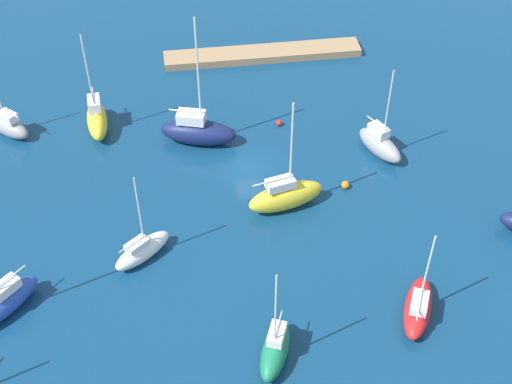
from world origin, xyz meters
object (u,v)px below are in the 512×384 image
Objects in this scene: mooring_buoy_orange at (345,185)px; sailboat_green_outer_mooring at (275,349)px; sailboat_blue_by_breakwater at (4,302)px; sailboat_gray_lone_south at (380,144)px; sailboat_yellow_near_pier at (97,119)px; sailboat_white_far_south at (142,250)px; sailboat_navy_mid_basin at (198,131)px; mooring_buoy_red at (279,123)px; sailboat_yellow_inner_mooring at (285,195)px; pier_dock at (263,54)px; sailboat_gray_west_end at (8,125)px; sailboat_red_off_beacon at (418,307)px.

sailboat_green_outer_mooring is at bearing 61.48° from mooring_buoy_orange.
sailboat_gray_lone_south is at bearing 157.27° from sailboat_blue_by_breakwater.
mooring_buoy_orange is at bearing 57.45° from sailboat_yellow_near_pier.
sailboat_navy_mid_basin is at bearing 29.74° from sailboat_white_far_south.
sailboat_white_far_south reaches higher than mooring_buoy_red.
sailboat_yellow_inner_mooring is 11.71m from mooring_buoy_red.
sailboat_gray_west_end is (26.35, 10.38, 0.67)m from pier_dock.
sailboat_green_outer_mooring is at bearing -115.93° from sailboat_yellow_inner_mooring.
sailboat_navy_mid_basin is at bearing -129.10° from sailboat_gray_lone_south.
sailboat_blue_by_breakwater is 1.32× the size of sailboat_gray_west_end.
sailboat_navy_mid_basin reaches higher than sailboat_yellow_inner_mooring.
sailboat_red_off_beacon is (-23.97, 26.11, -0.38)m from sailboat_yellow_near_pier.
sailboat_yellow_near_pier reaches higher than mooring_buoy_red.
sailboat_yellow_inner_mooring reaches higher than sailboat_yellow_near_pier.
sailboat_blue_by_breakwater is 15.32× the size of mooring_buoy_orange.
sailboat_blue_by_breakwater reaches higher than sailboat_gray_lone_south.
sailboat_white_far_south is 0.77× the size of sailboat_yellow_inner_mooring.
sailboat_gray_lone_south reaches higher than pier_dock.
sailboat_navy_mid_basin reaches higher than sailboat_blue_by_breakwater.
sailboat_yellow_near_pier is 17.77m from mooring_buoy_red.
sailboat_yellow_inner_mooring is (-3.31, -14.96, 0.32)m from sailboat_green_outer_mooring.
sailboat_gray_lone_south is at bearing 2.74° from sailboat_navy_mid_basin.
sailboat_gray_west_end is at bearing -97.66° from sailboat_yellow_near_pier.
sailboat_gray_lone_south is 18.85m from sailboat_red_off_beacon.
sailboat_yellow_inner_mooring is at bearing 16.38° from mooring_buoy_orange.
sailboat_gray_west_end reaches higher than mooring_buoy_orange.
sailboat_navy_mid_basin is (3.40, -24.99, 0.31)m from sailboat_green_outer_mooring.
sailboat_white_far_south is at bearing -95.04° from sailboat_navy_mid_basin.
sailboat_blue_by_breakwater reaches higher than mooring_buoy_red.
sailboat_blue_by_breakwater is 29.93m from mooring_buoy_orange.
sailboat_yellow_near_pier reaches higher than sailboat_red_off_beacon.
sailboat_navy_mid_basin is (14.43, -22.79, 0.44)m from sailboat_red_off_beacon.
sailboat_green_outer_mooring is 15.33m from sailboat_yellow_inner_mooring.
pier_dock is at bearing 75.94° from sailboat_navy_mid_basin.
pier_dock is 28.33m from sailboat_gray_west_end.
pier_dock is 2.37× the size of sailboat_green_outer_mooring.
sailboat_gray_lone_south reaches higher than sailboat_green_outer_mooring.
sailboat_gray_west_end is at bearing 21.50° from pier_dock.
sailboat_gray_lone_south reaches higher than mooring_buoy_red.
sailboat_blue_by_breakwater reaches higher than mooring_buoy_orange.
sailboat_yellow_inner_mooring reaches higher than sailboat_white_far_south.
sailboat_yellow_inner_mooring is at bearing -20.09° from sailboat_white_far_south.
sailboat_yellow_inner_mooring is 12.07m from sailboat_navy_mid_basin.
sailboat_white_far_south is at bearing -118.11° from sailboat_green_outer_mooring.
pier_dock is 35.89× the size of mooring_buoy_red.
sailboat_navy_mid_basin is (6.71, -10.03, -0.01)m from sailboat_yellow_inner_mooring.
sailboat_white_far_south is 18.97m from mooring_buoy_orange.
sailboat_gray_west_end is (24.72, -13.80, -0.31)m from sailboat_yellow_inner_mooring.
sailboat_gray_west_end is at bearing -175.38° from sailboat_navy_mid_basin.
sailboat_white_far_south is (-10.23, -3.95, -0.18)m from sailboat_blue_by_breakwater.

